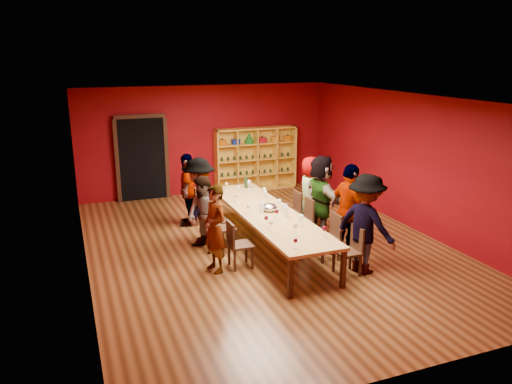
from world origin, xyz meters
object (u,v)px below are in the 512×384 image
at_px(person_right_0, 366,224).
at_px(person_right_3, 311,193).
at_px(chair_person_left_1, 236,242).
at_px(chair_person_right_1, 331,234).
at_px(chair_person_right_2, 304,217).
at_px(chair_person_right_3, 293,209).
at_px(chair_person_right_0, 351,248).
at_px(chair_person_left_4, 199,203).
at_px(spittoon_bowl, 270,208).
at_px(chair_person_left_3, 214,218).
at_px(tasting_table, 267,214).
at_px(person_right_2, 321,197).
at_px(wine_bottle, 246,183).
at_px(person_left_2, 204,215).
at_px(person_left_3, 199,201).
at_px(chair_person_left_2, 221,226).
at_px(shelving_unit, 255,156).
at_px(person_right_1, 349,211).
at_px(person_left_4, 188,190).
at_px(person_left_1, 215,229).

bearing_deg(person_right_0, person_right_3, -26.25).
height_order(chair_person_left_1, chair_person_right_1, same).
distance_m(person_right_0, chair_person_right_2, 1.94).
bearing_deg(chair_person_right_3, chair_person_right_2, -90.00).
bearing_deg(person_right_0, chair_person_right_0, 67.53).
distance_m(chair_person_left_4, spittoon_bowl, 2.15).
relative_size(chair_person_left_3, chair_person_right_1, 1.00).
xyz_separation_m(tasting_table, chair_person_right_2, (0.91, 0.14, -0.20)).
bearing_deg(person_right_2, chair_person_right_3, 32.36).
relative_size(chair_person_right_0, wine_bottle, 2.81).
bearing_deg(person_left_2, person_left_3, 153.57).
distance_m(chair_person_left_4, wine_bottle, 1.21).
bearing_deg(spittoon_bowl, chair_person_right_2, 6.23).
relative_size(chair_person_left_2, chair_person_left_3, 1.00).
relative_size(shelving_unit, person_left_3, 1.33).
height_order(person_right_1, chair_person_right_2, person_right_1).
relative_size(person_left_4, person_right_2, 0.93).
distance_m(person_left_3, person_right_3, 2.55).
bearing_deg(chair_person_left_4, wine_bottle, -0.53).
xyz_separation_m(person_left_1, chair_person_left_3, (0.40, 1.48, -0.31)).
height_order(shelving_unit, chair_person_left_4, shelving_unit).
bearing_deg(person_left_2, spittoon_bowl, 60.67).
height_order(chair_person_left_1, chair_person_left_3, same).
distance_m(chair_person_left_2, person_left_2, 0.44).
xyz_separation_m(person_left_2, person_right_0, (2.43, -1.98, 0.14)).
relative_size(tasting_table, spittoon_bowl, 14.55).
height_order(tasting_table, wine_bottle, wine_bottle).
relative_size(chair_person_right_3, spittoon_bowl, 2.88).
height_order(person_left_1, chair_person_left_2, person_left_1).
bearing_deg(person_right_1, person_left_2, 58.53).
height_order(chair_person_right_2, chair_person_right_3, same).
bearing_deg(person_left_3, chair_person_right_2, 98.95).
xyz_separation_m(person_left_2, chair_person_right_0, (2.16, -1.98, -0.27)).
height_order(chair_person_left_1, person_right_2, person_right_2).
relative_size(chair_person_left_1, person_right_0, 0.49).
xyz_separation_m(person_right_1, person_right_2, (-0.00, 1.12, -0.02)).
bearing_deg(person_left_4, person_left_2, 17.66).
xyz_separation_m(chair_person_left_2, spittoon_bowl, (0.98, -0.19, 0.33)).
bearing_deg(person_left_4, chair_person_right_2, 70.01).
bearing_deg(chair_person_left_3, spittoon_bowl, -35.46).
relative_size(chair_person_right_0, person_right_3, 0.54).
bearing_deg(person_left_3, spittoon_bowl, 86.25).
bearing_deg(person_left_1, shelving_unit, 138.59).
xyz_separation_m(person_left_3, chair_person_left_4, (0.30, 1.18, -0.41)).
distance_m(chair_person_left_2, chair_person_right_3, 1.88).
height_order(chair_person_left_2, wine_bottle, wine_bottle).
height_order(person_left_1, chair_person_right_0, person_left_1).
height_order(person_left_1, spittoon_bowl, person_left_1).
bearing_deg(chair_person_right_3, chair_person_right_1, -90.00).
distance_m(person_left_2, chair_person_left_4, 1.74).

